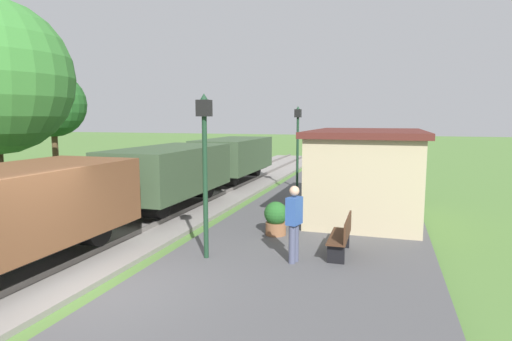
{
  "coord_description": "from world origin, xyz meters",
  "views": [
    {
      "loc": [
        5.0,
        -6.07,
        3.41
      ],
      "look_at": [
        0.29,
        8.93,
        1.43
      ],
      "focal_mm": 29.17,
      "sensor_mm": 36.0,
      "label": 1
    }
  ],
  "objects_px": {
    "person_waiting": "(294,221)",
    "tree_trackside_far": "(53,105)",
    "lamp_post_near": "(205,146)",
    "lamp_post_far": "(298,132)",
    "station_hut": "(366,172)",
    "freight_train": "(170,175)",
    "bench_near_hut": "(342,235)",
    "potted_planter": "(276,218)"
  },
  "relations": [
    {
      "from": "person_waiting",
      "to": "tree_trackside_far",
      "type": "relative_size",
      "value": 0.3
    },
    {
      "from": "station_hut",
      "to": "lamp_post_near",
      "type": "relative_size",
      "value": 1.57
    },
    {
      "from": "potted_planter",
      "to": "lamp_post_near",
      "type": "height_order",
      "value": "lamp_post_near"
    },
    {
      "from": "bench_near_hut",
      "to": "tree_trackside_far",
      "type": "distance_m",
      "value": 16.25
    },
    {
      "from": "person_waiting",
      "to": "potted_planter",
      "type": "bearing_deg",
      "value": -49.86
    },
    {
      "from": "freight_train",
      "to": "tree_trackside_far",
      "type": "distance_m",
      "value": 8.88
    },
    {
      "from": "person_waiting",
      "to": "lamp_post_near",
      "type": "distance_m",
      "value": 2.57
    },
    {
      "from": "lamp_post_far",
      "to": "freight_train",
      "type": "bearing_deg",
      "value": -123.98
    },
    {
      "from": "freight_train",
      "to": "lamp_post_near",
      "type": "xyz_separation_m",
      "value": [
        3.57,
        -4.78,
        1.41
      ]
    },
    {
      "from": "station_hut",
      "to": "lamp_post_far",
      "type": "distance_m",
      "value": 5.63
    },
    {
      "from": "bench_near_hut",
      "to": "tree_trackside_far",
      "type": "height_order",
      "value": "tree_trackside_far"
    },
    {
      "from": "freight_train",
      "to": "bench_near_hut",
      "type": "relative_size",
      "value": 12.93
    },
    {
      "from": "station_hut",
      "to": "tree_trackside_far",
      "type": "xyz_separation_m",
      "value": [
        -14.7,
        2.23,
        2.4
      ]
    },
    {
      "from": "station_hut",
      "to": "person_waiting",
      "type": "relative_size",
      "value": 3.39
    },
    {
      "from": "person_waiting",
      "to": "tree_trackside_far",
      "type": "height_order",
      "value": "tree_trackside_far"
    },
    {
      "from": "freight_train",
      "to": "potted_planter",
      "type": "xyz_separation_m",
      "value": [
        4.61,
        -2.48,
        -0.67
      ]
    },
    {
      "from": "lamp_post_near",
      "to": "lamp_post_far",
      "type": "bearing_deg",
      "value": 90.0
    },
    {
      "from": "lamp_post_far",
      "to": "station_hut",
      "type": "bearing_deg",
      "value": -54.18
    },
    {
      "from": "person_waiting",
      "to": "tree_trackside_far",
      "type": "distance_m",
      "value": 15.67
    },
    {
      "from": "potted_planter",
      "to": "tree_trackside_far",
      "type": "distance_m",
      "value": 14.08
    },
    {
      "from": "tree_trackside_far",
      "to": "potted_planter",
      "type": "bearing_deg",
      "value": -23.88
    },
    {
      "from": "person_waiting",
      "to": "tree_trackside_far",
      "type": "bearing_deg",
      "value": -14.18
    },
    {
      "from": "freight_train",
      "to": "bench_near_hut",
      "type": "bearing_deg",
      "value": -29.52
    },
    {
      "from": "station_hut",
      "to": "potted_planter",
      "type": "xyz_separation_m",
      "value": [
        -2.19,
        -3.31,
        -0.93
      ]
    },
    {
      "from": "station_hut",
      "to": "potted_planter",
      "type": "height_order",
      "value": "station_hut"
    },
    {
      "from": "person_waiting",
      "to": "lamp_post_far",
      "type": "height_order",
      "value": "lamp_post_far"
    },
    {
      "from": "freight_train",
      "to": "bench_near_hut",
      "type": "distance_m",
      "value": 7.51
    },
    {
      "from": "person_waiting",
      "to": "tree_trackside_far",
      "type": "xyz_separation_m",
      "value": [
        -13.44,
        7.54,
        2.87
      ]
    },
    {
      "from": "lamp_post_near",
      "to": "lamp_post_far",
      "type": "xyz_separation_m",
      "value": [
        0.0,
        10.08,
        0.0
      ]
    },
    {
      "from": "tree_trackside_far",
      "to": "person_waiting",
      "type": "bearing_deg",
      "value": -29.28
    },
    {
      "from": "freight_train",
      "to": "person_waiting",
      "type": "distance_m",
      "value": 7.13
    },
    {
      "from": "freight_train",
      "to": "lamp_post_far",
      "type": "bearing_deg",
      "value": 56.02
    },
    {
      "from": "lamp_post_near",
      "to": "bench_near_hut",
      "type": "bearing_deg",
      "value": 20.36
    },
    {
      "from": "freight_train",
      "to": "lamp_post_near",
      "type": "bearing_deg",
      "value": -53.22
    },
    {
      "from": "potted_planter",
      "to": "lamp_post_far",
      "type": "xyz_separation_m",
      "value": [
        -1.04,
        7.78,
        2.08
      ]
    },
    {
      "from": "potted_planter",
      "to": "lamp_post_far",
      "type": "distance_m",
      "value": 8.12
    },
    {
      "from": "bench_near_hut",
      "to": "tree_trackside_far",
      "type": "xyz_separation_m",
      "value": [
        -14.41,
        6.74,
        3.34
      ]
    },
    {
      "from": "station_hut",
      "to": "lamp_post_near",
      "type": "bearing_deg",
      "value": -119.93
    },
    {
      "from": "freight_train",
      "to": "station_hut",
      "type": "distance_m",
      "value": 6.85
    },
    {
      "from": "freight_train",
      "to": "potted_planter",
      "type": "height_order",
      "value": "freight_train"
    },
    {
      "from": "potted_planter",
      "to": "station_hut",
      "type": "bearing_deg",
      "value": 56.48
    },
    {
      "from": "bench_near_hut",
      "to": "freight_train",
      "type": "bearing_deg",
      "value": 150.48
    }
  ]
}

